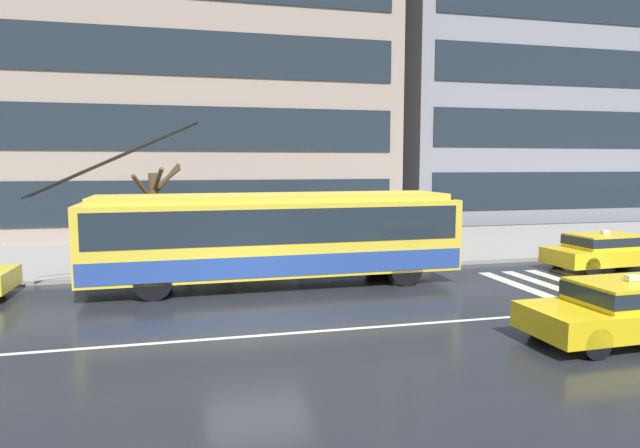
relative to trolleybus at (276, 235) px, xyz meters
The scene contains 18 objects.
ground_plane 4.21m from the trolleybus, 106.04° to the right, with size 160.00×160.00×0.00m, color #1F2229.
sidewalk_slab 6.85m from the trolleybus, 99.30° to the left, with size 80.00×10.00×0.14m, color gray.
crosswalk_stripe_edge_near 7.63m from the trolleybus, 16.15° to the right, with size 0.44×4.40×0.01m, color beige.
crosswalk_stripe_inner_a 8.49m from the trolleybus, 14.43° to the right, with size 0.44×4.40×0.01m, color beige.
crosswalk_stripe_center 9.35m from the trolleybus, 13.04° to the right, with size 0.44×4.40×0.01m, color beige.
crosswalk_stripe_inner_b 10.22m from the trolleybus, 11.88° to the right, with size 0.44×4.40×0.01m, color beige.
crosswalk_stripe_edge_far 11.09m from the trolleybus, 10.92° to the right, with size 0.44×4.40×0.01m, color beige.
lane_centre_line 5.30m from the trolleybus, 102.29° to the right, with size 72.00×0.14×0.01m, color silver.
trolleybus is the anchor object (origin of this frame).
taxi_oncoming_far 9.51m from the trolleybus, 48.27° to the right, with size 4.26×1.91×1.39m.
taxi_ahead_of_bus 11.76m from the trolleybus, ahead, with size 4.53×2.02×1.39m.
bus_shelter 3.69m from the trolleybus, 100.50° to the left, with size 4.27×1.58×2.46m.
pedestrian_at_shelter 4.39m from the trolleybus, 102.10° to the left, with size 1.51×1.51×1.95m.
pedestrian_approaching_curb 4.91m from the trolleybus, 123.31° to the left, with size 1.07×1.07×2.01m.
pedestrian_walking_past 3.24m from the trolleybus, 105.84° to the left, with size 1.47×1.47×2.01m.
pedestrian_waiting_by_pole 5.70m from the trolleybus, 147.13° to the left, with size 1.59×1.59×2.07m.
street_tree_bare 5.45m from the trolleybus, 133.81° to the left, with size 1.70×1.70×3.61m.
office_tower_corner_right 34.02m from the trolleybus, 39.03° to the left, with size 27.42×13.03×30.80m.
Camera 1 is at (-1.54, -12.68, 3.71)m, focal length 30.63 mm.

